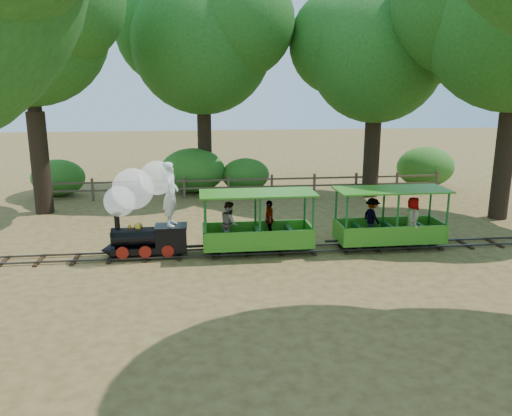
{
  "coord_description": "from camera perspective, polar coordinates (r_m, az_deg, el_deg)",
  "views": [
    {
      "loc": [
        -2.45,
        -14.27,
        4.88
      ],
      "look_at": [
        -0.65,
        0.5,
        1.28
      ],
      "focal_mm": 35.0,
      "sensor_mm": 36.0,
      "label": 1
    }
  ],
  "objects": [
    {
      "name": "track",
      "position": [
        15.26,
        2.64,
        -4.79
      ],
      "size": [
        22.0,
        1.0,
        0.1
      ],
      "color": "#3F3D3A",
      "rests_on": "ground"
    },
    {
      "name": "ground",
      "position": [
        15.28,
        2.64,
        -5.03
      ],
      "size": [
        90.0,
        90.0,
        0.0
      ],
      "primitive_type": "plane",
      "color": "olive",
      "rests_on": "ground"
    },
    {
      "name": "carriage_front",
      "position": [
        14.95,
        -0.34,
        -2.28
      ],
      "size": [
        3.42,
        1.42,
        1.78
      ],
      "color": "#38891E",
      "rests_on": "track"
    },
    {
      "name": "oak_nw",
      "position": [
        21.4,
        -24.9,
        19.37
      ],
      "size": [
        7.55,
        6.64,
        10.19
      ],
      "color": "#2D2116",
      "rests_on": "ground"
    },
    {
      "name": "carriage_rear",
      "position": [
        15.97,
        15.04,
        -1.68
      ],
      "size": [
        3.42,
        1.4,
        1.78
      ],
      "color": "#38891E",
      "rests_on": "track"
    },
    {
      "name": "shrub_east",
      "position": [
        26.49,
        18.8,
        4.47
      ],
      "size": [
        2.91,
        2.24,
        2.01
      ],
      "primitive_type": "ellipsoid",
      "color": "#2D6B1E",
      "rests_on": "ground"
    },
    {
      "name": "oak_ne",
      "position": [
        23.3,
        13.56,
        17.35
      ],
      "size": [
        7.32,
        6.45,
        9.19
      ],
      "color": "#2D2116",
      "rests_on": "ground"
    },
    {
      "name": "shrub_mid_e",
      "position": [
        24.04,
        -1.21,
        3.82
      ],
      "size": [
        2.3,
        1.77,
        1.6
      ],
      "primitive_type": "ellipsoid",
      "color": "#2D6B1E",
      "rests_on": "ground"
    },
    {
      "name": "oak_nc",
      "position": [
        23.97,
        -6.27,
        19.03
      ],
      "size": [
        8.04,
        7.07,
        10.07
      ],
      "color": "#2D2116",
      "rests_on": "ground"
    },
    {
      "name": "locomotive",
      "position": [
        14.78,
        -12.79,
        0.65
      ],
      "size": [
        2.52,
        1.19,
        2.89
      ],
      "color": "black",
      "rests_on": "ground"
    },
    {
      "name": "fence",
      "position": [
        22.81,
        -0.67,
        2.74
      ],
      "size": [
        18.1,
        0.1,
        1.0
      ],
      "color": "brown",
      "rests_on": "ground"
    },
    {
      "name": "shrub_west",
      "position": [
        24.74,
        -21.67,
        3.24
      ],
      "size": [
        2.43,
        1.87,
        1.68
      ],
      "primitive_type": "ellipsoid",
      "color": "#2D6B1E",
      "rests_on": "ground"
    },
    {
      "name": "shrub_mid_w",
      "position": [
        23.88,
        -7.23,
        4.28
      ],
      "size": [
        3.05,
        2.35,
        2.11
      ],
      "primitive_type": "ellipsoid",
      "color": "#2D6B1E",
      "rests_on": "ground"
    }
  ]
}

